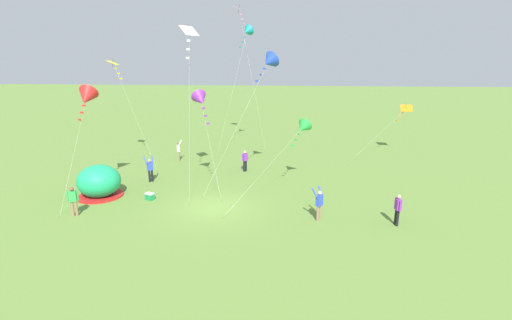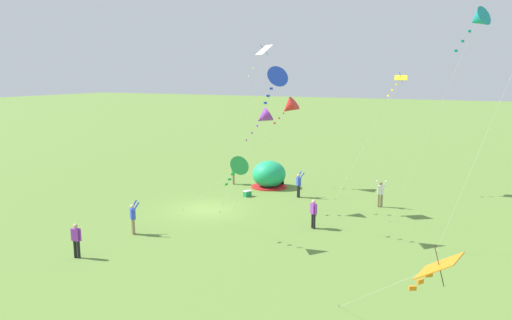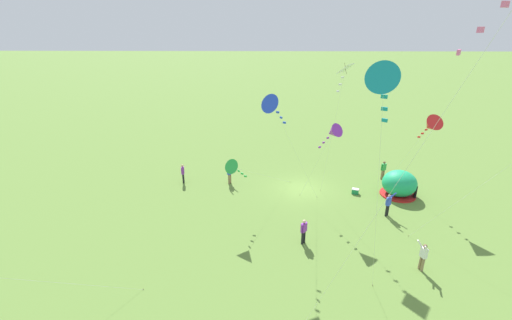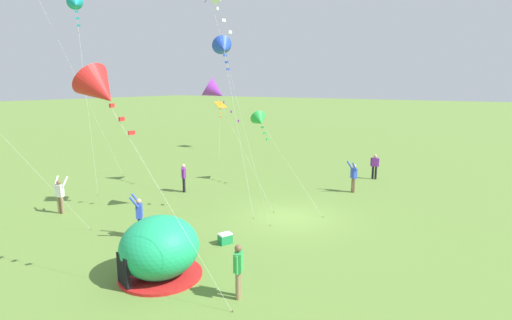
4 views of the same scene
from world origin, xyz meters
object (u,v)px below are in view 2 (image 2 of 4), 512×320
(cooler_box, at_px, (247,194))
(person_center_field, at_px, (133,217))
(person_arms_raised, at_px, (380,193))
(person_watching_sky, at_px, (314,212))
(kite_blue, at_px, (275,80))
(popup_tent, at_px, (269,175))
(kite_orange, at_px, (435,269))
(kite_yellow, at_px, (398,82))
(kite_teal, at_px, (478,19))
(person_far_back, at_px, (76,239))
(kite_white, at_px, (262,55))
(kite_red, at_px, (289,107))
(person_flying_kite, at_px, (299,184))
(kite_purple, at_px, (263,118))
(person_near_tent, at_px, (233,172))
(kite_green, at_px, (237,168))

(cooler_box, bearing_deg, person_center_field, -9.31)
(person_arms_raised, relative_size, person_watching_sky, 1.10)
(person_watching_sky, height_order, kite_blue, kite_blue)
(popup_tent, bearing_deg, kite_orange, 33.39)
(person_center_field, height_order, kite_yellow, kite_yellow)
(popup_tent, xyz_separation_m, kite_teal, (7.48, 14.67, 10.47))
(person_far_back, relative_size, person_arms_raised, 0.91)
(kite_white, relative_size, kite_red, 1.51)
(kite_yellow, bearing_deg, kite_white, -37.62)
(person_far_back, height_order, person_flying_kite, person_flying_kite)
(kite_purple, bearing_deg, kite_yellow, 145.20)
(person_flying_kite, bearing_deg, kite_purple, -10.67)
(kite_blue, xyz_separation_m, kite_purple, (-4.21, -2.67, -2.43))
(popup_tent, relative_size, person_flying_kite, 1.49)
(kite_yellow, xyz_separation_m, kite_white, (8.93, -6.88, 1.76))
(person_near_tent, distance_m, kite_teal, 21.81)
(popup_tent, relative_size, person_arms_raised, 1.49)
(person_center_field, distance_m, kite_red, 16.08)
(person_watching_sky, bearing_deg, cooler_box, -125.97)
(person_flying_kite, distance_m, kite_purple, 6.69)
(person_arms_raised, height_order, kite_white, kite_white)
(person_far_back, height_order, person_center_field, person_center_field)
(kite_white, distance_m, kite_blue, 5.77)
(kite_red, relative_size, kite_purple, 1.05)
(cooler_box, xyz_separation_m, person_watching_sky, (5.02, 6.92, 0.74))
(person_far_back, bearing_deg, kite_purple, 159.38)
(kite_green, distance_m, kite_blue, 5.16)
(person_watching_sky, xyz_separation_m, kite_teal, (-0.98, 7.90, 10.50))
(person_near_tent, height_order, kite_orange, kite_orange)
(kite_white, distance_m, kite_purple, 3.96)
(person_flying_kite, relative_size, kite_red, 0.27)
(kite_blue, bearing_deg, kite_teal, 107.43)
(person_center_field, height_order, kite_blue, kite_blue)
(kite_purple, bearing_deg, person_center_field, -29.63)
(kite_orange, bearing_deg, kite_teal, -178.88)
(popup_tent, xyz_separation_m, kite_red, (-0.95, 1.23, 5.27))
(person_watching_sky, xyz_separation_m, person_near_tent, (-8.16, -9.81, 0.00))
(kite_orange, bearing_deg, kite_blue, -141.31)
(popup_tent, xyz_separation_m, cooler_box, (3.44, -0.15, -0.78))
(person_arms_raised, height_order, kite_yellow, kite_yellow)
(kite_yellow, relative_size, kite_blue, 0.97)
(kite_white, bearing_deg, person_watching_sky, 59.94)
(person_watching_sky, bearing_deg, person_far_back, -42.34)
(popup_tent, height_order, person_far_back, popup_tent)
(cooler_box, bearing_deg, kite_orange, 38.12)
(popup_tent, relative_size, person_near_tent, 1.63)
(popup_tent, bearing_deg, kite_red, 127.72)
(person_near_tent, bearing_deg, kite_white, 43.41)
(kite_orange, distance_m, kite_white, 22.01)
(person_near_tent, relative_size, kite_yellow, 0.19)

